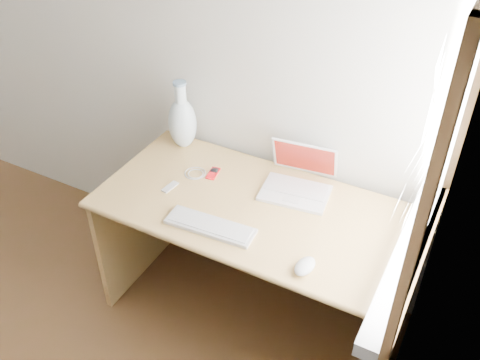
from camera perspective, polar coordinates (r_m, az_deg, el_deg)
The scene contains 10 objects.
back_wall at distance 2.83m, azimuth -14.13°, elevation 17.25°, with size 3.50×0.04×2.60m, color silver.
window at distance 1.80m, azimuth 20.99°, elevation 3.03°, with size 0.11×0.99×1.10m.
desk at distance 2.53m, azimuth 1.98°, elevation -5.18°, with size 1.35×0.68×0.72m.
laptop at distance 2.41m, azimuth 6.32°, elevation -0.12°, with size 0.32×0.28×0.20m.
external_keyboard at distance 2.23m, azimuth -3.18°, elevation -4.91°, with size 0.39×0.14×0.02m.
mouse at distance 2.06m, azimuth 6.94°, elevation -9.11°, with size 0.07×0.11×0.04m, color white.
ipod at distance 2.52m, azimuth -2.89°, elevation 0.72°, with size 0.06×0.10×0.01m.
cable_coil at distance 2.53m, azimuth -4.81°, elevation 0.73°, with size 0.10×0.10×0.01m, color silver.
remote at distance 2.46m, azimuth -7.47°, elevation -0.73°, with size 0.03×0.09×0.01m, color silver.
vase at distance 2.65m, azimuth -6.17°, elevation 6.24°, with size 0.14×0.14×0.36m.
Camera 1 is at (1.80, -0.23, 2.21)m, focal length 40.00 mm.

